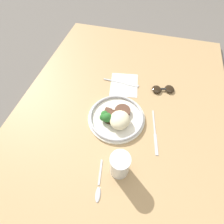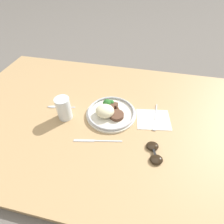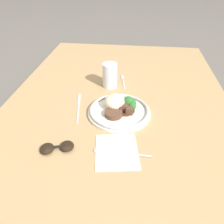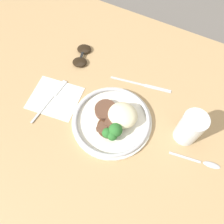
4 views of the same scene
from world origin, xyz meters
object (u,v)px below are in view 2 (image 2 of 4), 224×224
object	(u,v)px
knife	(96,141)
spoon	(56,107)
plate	(110,112)
fork	(155,119)
sunglasses	(154,152)
juice_glass	(64,109)

from	to	relation	value
knife	spoon	distance (m)	0.32
plate	fork	size ratio (longest dim) A/B	1.35
fork	knife	xyz separation A→B (m)	(0.25, 0.19, -0.00)
plate	fork	distance (m)	0.23
knife	sunglasses	distance (m)	0.25
juice_glass	fork	world-z (taller)	juice_glass
spoon	fork	bearing A→B (deg)	172.62
fork	juice_glass	bearing A→B (deg)	-78.10
knife	sunglasses	bearing A→B (deg)	166.55
fork	knife	size ratio (longest dim) A/B	0.88
plate	juice_glass	world-z (taller)	juice_glass
plate	spoon	bearing A→B (deg)	1.54
plate	fork	bearing A→B (deg)	-177.08
knife	spoon	xyz separation A→B (m)	(0.27, -0.17, 0.00)
juice_glass	fork	xyz separation A→B (m)	(-0.44, -0.08, -0.05)
knife	sunglasses	xyz separation A→B (m)	(-0.25, 0.01, 0.01)
plate	sunglasses	world-z (taller)	plate
juice_glass	knife	size ratio (longest dim) A/B	0.54
juice_glass	sunglasses	bearing A→B (deg)	164.67
knife	juice_glass	bearing A→B (deg)	-41.49
juice_glass	fork	distance (m)	0.45
juice_glass	spoon	xyz separation A→B (m)	(0.08, -0.06, -0.05)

